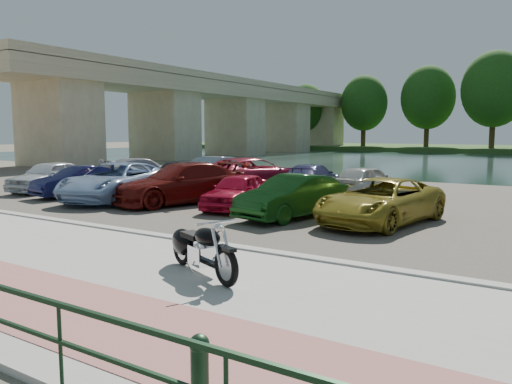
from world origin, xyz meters
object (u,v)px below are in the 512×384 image
Objects in this scene: car_0 at (49,176)px; car_1 at (79,181)px; motorcycle at (197,247)px; car_2 at (116,182)px.

car_1 is (2.50, -0.38, -0.07)m from car_0.
car_0 is 2.53m from car_1.
car_0 reaches higher than motorcycle.
motorcycle is 12.97m from car_1.
motorcycle is at bearing -36.86° from car_0.
car_0 is 4.79m from car_2.
motorcycle is 0.59× the size of car_1.
motorcycle is 0.42× the size of car_2.
car_2 reaches higher than motorcycle.
car_2 is (-9.06, 6.26, 0.21)m from motorcycle.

